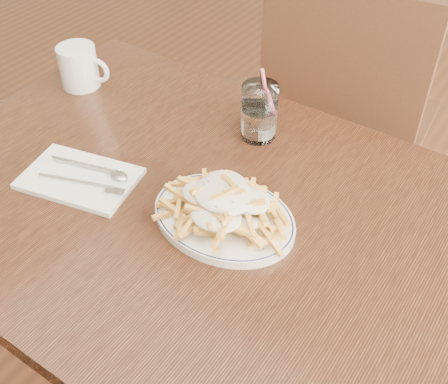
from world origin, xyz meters
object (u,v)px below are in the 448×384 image
Objects in this scene: water_glass at (259,115)px; table at (207,235)px; coffee_mug at (80,67)px; fries_plate at (224,217)px; chair_far at (346,113)px; loaded_fries at (224,200)px.

table is at bearing -81.56° from water_glass.
fries_plate is at bearing -19.49° from coffee_mug.
fries_plate is (0.08, -0.74, 0.22)m from chair_far.
table is 7.25× the size of water_glass.
water_glass reaches higher than fries_plate.
chair_far is 0.77m from coffee_mug.
table is at bearing -87.85° from chair_far.
fries_plate reaches higher than table.
coffee_mug is at bearing 160.51° from fries_plate.
loaded_fries is at bearing -153.43° from fries_plate.
chair_far is (-0.03, 0.73, -0.13)m from table.
coffee_mug is (-0.46, -0.06, -0.00)m from water_glass.
fries_plate is 2.29× the size of coffee_mug.
chair_far reaches higher than coffee_mug.
table is at bearing 162.70° from loaded_fries.
table is 1.25× the size of chair_far.
water_glass reaches higher than table.
table is at bearing 162.70° from fries_plate.
coffee_mug reaches higher than loaded_fries.
coffee_mug is (-0.54, 0.19, 0.04)m from fries_plate.
fries_plate is 1.74× the size of water_glass.
loaded_fries is at bearing -71.45° from water_glass.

